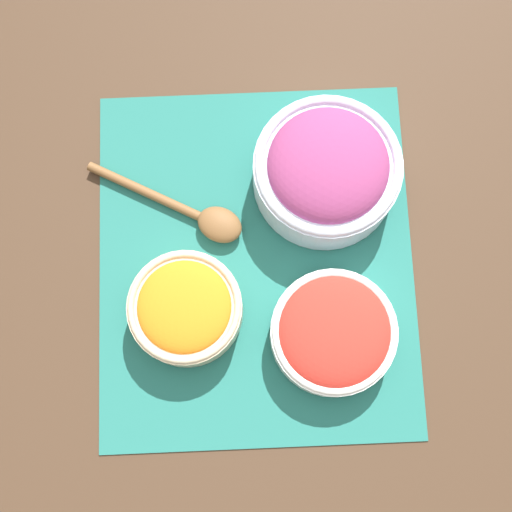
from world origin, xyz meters
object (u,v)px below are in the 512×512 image
object	(u,v)px
wooden_spoon	(199,216)
tomato_bowl	(333,333)
carrot_bowl	(185,309)
onion_bowl	(327,170)

from	to	relation	value
wooden_spoon	tomato_bowl	bearing A→B (deg)	45.24
carrot_bowl	wooden_spoon	bearing A→B (deg)	171.53
onion_bowl	tomato_bowl	bearing A→B (deg)	-0.83
onion_bowl	wooden_spoon	bearing A→B (deg)	-75.47
tomato_bowl	wooden_spoon	size ratio (longest dim) A/B	0.74
tomato_bowl	onion_bowl	bearing A→B (deg)	179.17
carrot_bowl	wooden_spoon	xyz separation A→B (m)	(-0.12, 0.02, -0.02)
onion_bowl	tomato_bowl	size ratio (longest dim) A/B	1.20
carrot_bowl	onion_bowl	world-z (taller)	onion_bowl
wooden_spoon	onion_bowl	bearing A→B (deg)	104.53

